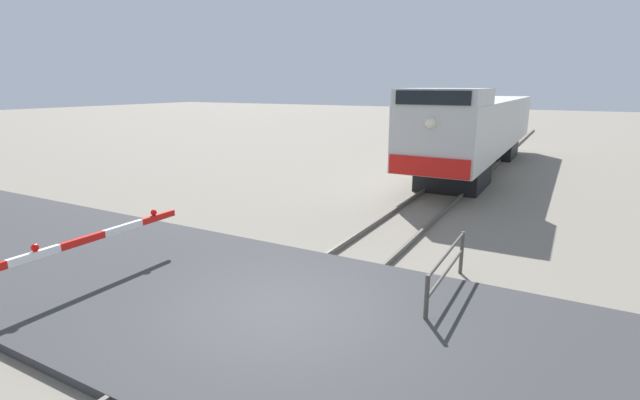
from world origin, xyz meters
The scene contains 6 objects.
ground_plane centered at (0.00, 0.00, 0.00)m, with size 160.00×160.00×0.00m, color gray.
rail_track_left centered at (-0.72, 0.00, 0.07)m, with size 0.08×80.00×0.15m, color #59544C.
rail_track_right centered at (0.72, 0.00, 0.07)m, with size 0.08×80.00×0.15m, color #59544C.
road_surface centered at (0.00, 0.00, 0.08)m, with size 36.00×5.89×0.16m, color #38383A.
locomotive centered at (0.00, 16.87, 2.04)m, with size 2.84×17.01×3.90m.
guard_railing centered at (2.26, 2.32, 0.62)m, with size 0.08×2.73×0.95m.
Camera 1 is at (4.15, -6.13, 4.01)m, focal length 26.00 mm.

